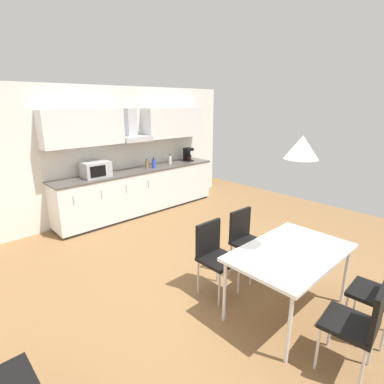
{
  "coord_description": "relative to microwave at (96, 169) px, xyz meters",
  "views": [
    {
      "loc": [
        -2.45,
        -2.35,
        2.21
      ],
      "look_at": [
        0.31,
        0.6,
        1.0
      ],
      "focal_mm": 28.0,
      "sensor_mm": 36.0,
      "label": 1
    }
  ],
  "objects": [
    {
      "name": "ground_plane",
      "position": [
        0.1,
        -2.7,
        -1.06
      ],
      "size": [
        8.25,
        9.0,
        0.02
      ],
      "primitive_type": "cube",
      "color": "brown"
    },
    {
      "name": "wall_back",
      "position": [
        0.1,
        0.35,
        0.21
      ],
      "size": [
        6.6,
        0.1,
        2.52
      ],
      "primitive_type": "cube",
      "color": "silver",
      "rests_on": "ground_plane"
    },
    {
      "name": "kitchen_counter",
      "position": [
        0.92,
        0.0,
        -0.59
      ],
      "size": [
        3.51,
        0.62,
        0.91
      ],
      "color": "#333333",
      "rests_on": "ground_plane"
    },
    {
      "name": "backsplash_tile",
      "position": [
        0.92,
        0.29,
        0.11
      ],
      "size": [
        3.49,
        0.02,
        0.51
      ],
      "primitive_type": "cube",
      "color": "silver",
      "rests_on": "kitchen_counter"
    },
    {
      "name": "upper_wall_cabinets",
      "position": [
        0.92,
        0.13,
        0.73
      ],
      "size": [
        3.49,
        0.4,
        0.63
      ],
      "color": "silver"
    },
    {
      "name": "microwave",
      "position": [
        0.0,
        0.0,
        0.0
      ],
      "size": [
        0.48,
        0.35,
        0.28
      ],
      "color": "#ADADB2",
      "rests_on": "kitchen_counter"
    },
    {
      "name": "coffee_maker",
      "position": [
        2.27,
        0.03,
        0.01
      ],
      "size": [
        0.18,
        0.19,
        0.3
      ],
      "color": "black",
      "rests_on": "kitchen_counter"
    },
    {
      "name": "bottle_brown",
      "position": [
        1.11,
        -0.0,
        -0.06
      ],
      "size": [
        0.06,
        0.06,
        0.19
      ],
      "color": "brown",
      "rests_on": "kitchen_counter"
    },
    {
      "name": "bottle_blue",
      "position": [
        1.24,
        -0.05,
        -0.05
      ],
      "size": [
        0.08,
        0.08,
        0.21
      ],
      "color": "blue",
      "rests_on": "kitchen_counter"
    },
    {
      "name": "bottle_white",
      "position": [
        1.73,
        0.01,
        -0.04
      ],
      "size": [
        0.07,
        0.07,
        0.22
      ],
      "color": "white",
      "rests_on": "kitchen_counter"
    },
    {
      "name": "dining_table",
      "position": [
        0.32,
        -3.71,
        -0.36
      ],
      "size": [
        1.34,
        0.85,
        0.73
      ],
      "color": "white",
      "rests_on": "ground_plane"
    },
    {
      "name": "chair_far_right",
      "position": [
        0.62,
        -2.91,
        -0.52
      ],
      "size": [
        0.41,
        0.41,
        0.87
      ],
      "color": "black",
      "rests_on": "ground_plane"
    },
    {
      "name": "chair_near_right",
      "position": [
        0.62,
        -4.52,
        -0.52
      ],
      "size": [
        0.42,
        0.42,
        0.87
      ],
      "color": "black",
      "rests_on": "ground_plane"
    },
    {
      "name": "chair_near_left",
      "position": [
        0.02,
        -4.52,
        -0.52
      ],
      "size": [
        0.44,
        0.44,
        0.87
      ],
      "color": "black",
      "rests_on": "ground_plane"
    },
    {
      "name": "chair_far_left",
      "position": [
        0.02,
        -2.91,
        -0.52
      ],
      "size": [
        0.4,
        0.4,
        0.87
      ],
      "color": "black",
      "rests_on": "ground_plane"
    },
    {
      "name": "pendant_lamp",
      "position": [
        0.32,
        -3.71,
        0.76
      ],
      "size": [
        0.32,
        0.32,
        0.22
      ],
      "primitive_type": "cone",
      "color": "silver"
    }
  ]
}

